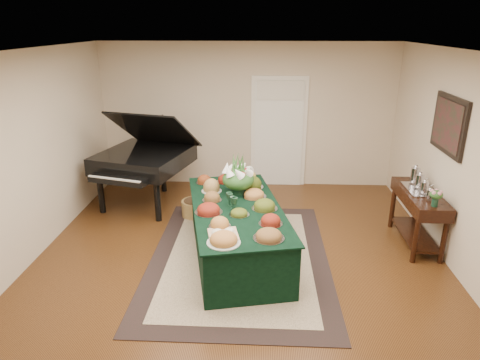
{
  "coord_description": "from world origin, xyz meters",
  "views": [
    {
      "loc": [
        0.27,
        -4.99,
        3.0
      ],
      "look_at": [
        0.0,
        0.3,
        1.05
      ],
      "focal_mm": 32.0,
      "sensor_mm": 36.0,
      "label": 1
    }
  ],
  "objects_px": {
    "grand_piano": "(144,159)",
    "mahogany_sideboard": "(419,204)",
    "buffet_table": "(237,231)",
    "floral_centerpiece": "(238,175)"
  },
  "relations": [
    {
      "from": "grand_piano",
      "to": "mahogany_sideboard",
      "type": "bearing_deg",
      "value": -16.37
    },
    {
      "from": "buffet_table",
      "to": "floral_centerpiece",
      "type": "bearing_deg",
      "value": 90.45
    },
    {
      "from": "grand_piano",
      "to": "buffet_table",
      "type": "bearing_deg",
      "value": -45.27
    },
    {
      "from": "floral_centerpiece",
      "to": "mahogany_sideboard",
      "type": "bearing_deg",
      "value": -0.04
    },
    {
      "from": "buffet_table",
      "to": "floral_centerpiece",
      "type": "relative_size",
      "value": 5.57
    },
    {
      "from": "grand_piano",
      "to": "mahogany_sideboard",
      "type": "relative_size",
      "value": 1.5
    },
    {
      "from": "floral_centerpiece",
      "to": "buffet_table",
      "type": "bearing_deg",
      "value": -89.55
    },
    {
      "from": "floral_centerpiece",
      "to": "grand_piano",
      "type": "height_order",
      "value": "grand_piano"
    },
    {
      "from": "mahogany_sideboard",
      "to": "buffet_table",
      "type": "bearing_deg",
      "value": -169.82
    },
    {
      "from": "buffet_table",
      "to": "mahogany_sideboard",
      "type": "distance_m",
      "value": 2.59
    }
  ]
}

